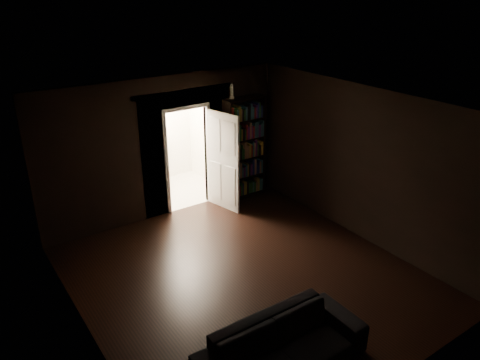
% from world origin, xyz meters
% --- Properties ---
extents(ground, '(5.50, 5.50, 0.00)m').
position_xyz_m(ground, '(0.00, 0.00, 0.00)').
color(ground, black).
rests_on(ground, ground).
extents(room_walls, '(5.02, 5.61, 2.84)m').
position_xyz_m(room_walls, '(-0.01, 1.07, 1.68)').
color(room_walls, black).
rests_on(room_walls, ground).
extents(kitchen_alcove, '(2.20, 1.80, 2.60)m').
position_xyz_m(kitchen_alcove, '(0.50, 3.87, 1.21)').
color(kitchen_alcove, '#B0A899').
rests_on(kitchen_alcove, ground).
extents(sofa, '(2.15, 0.96, 0.82)m').
position_xyz_m(sofa, '(-0.75, -1.81, 0.41)').
color(sofa, black).
rests_on(sofa, ground).
extents(bookshelf, '(0.93, 0.43, 2.20)m').
position_xyz_m(bookshelf, '(1.76, 2.55, 1.10)').
color(bookshelf, black).
rests_on(bookshelf, ground).
extents(refrigerator, '(0.78, 0.72, 1.65)m').
position_xyz_m(refrigerator, '(0.17, 4.11, 0.82)').
color(refrigerator, silver).
rests_on(refrigerator, ground).
extents(door, '(0.25, 0.84, 2.05)m').
position_xyz_m(door, '(1.07, 2.32, 1.02)').
color(door, white).
rests_on(door, ground).
extents(figurine, '(0.10, 0.10, 0.29)m').
position_xyz_m(figurine, '(1.51, 2.63, 2.35)').
color(figurine, white).
rests_on(figurine, bookshelf).
extents(bottles, '(0.71, 0.26, 0.29)m').
position_xyz_m(bottles, '(0.07, 3.98, 1.79)').
color(bottles, black).
rests_on(bottles, refrigerator).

